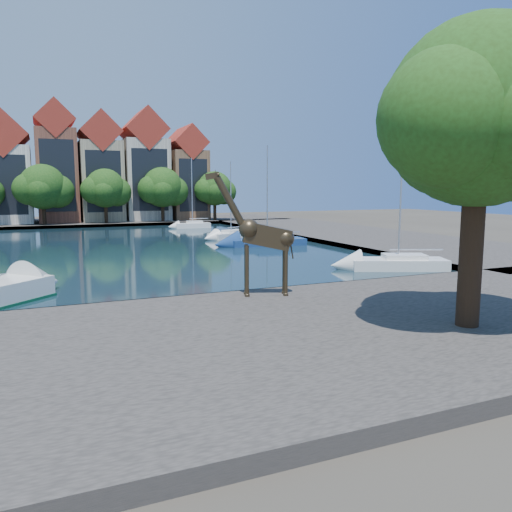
{
  "coord_description": "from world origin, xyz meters",
  "views": [
    {
      "loc": [
        -6.34,
        -21.99,
        5.41
      ],
      "look_at": [
        2.55,
        -1.33,
        2.31
      ],
      "focal_mm": 35.0,
      "sensor_mm": 36.0,
      "label": 1
    }
  ],
  "objects": [
    {
      "name": "far_tree_mid_west",
      "position": [
        -5.89,
        50.49,
        5.29
      ],
      "size": [
        7.8,
        6.0,
        8.0
      ],
      "color": "#332114",
      "rests_on": "far_quay"
    },
    {
      "name": "right_quay",
      "position": [
        25.0,
        24.0,
        0.25
      ],
      "size": [
        14.0,
        52.0,
        0.5
      ],
      "primitive_type": "cube",
      "color": "#46413C",
      "rests_on": "ground"
    },
    {
      "name": "townhouse_east_inner",
      "position": [
        2.0,
        55.99,
        7.73
      ],
      "size": [
        5.94,
        9.18,
        15.79
      ],
      "color": "tan",
      "rests_on": "far_quay"
    },
    {
      "name": "far_quay",
      "position": [
        0.0,
        56.0,
        0.25
      ],
      "size": [
        60.0,
        16.0,
        0.5
      ],
      "primitive_type": "cube",
      "color": "#46413C",
      "rests_on": "ground"
    },
    {
      "name": "far_tree_far_east",
      "position": [
        18.09,
        50.49,
        5.08
      ],
      "size": [
        6.76,
        5.2,
        7.36
      ],
      "color": "#332114",
      "rests_on": "far_quay"
    },
    {
      "name": "sailboat_right_a",
      "position": [
        15.0,
        4.0,
        0.63
      ],
      "size": [
        6.5,
        4.43,
        10.84
      ],
      "color": "silver",
      "rests_on": "water_basin"
    },
    {
      "name": "giraffe_statue",
      "position": [
        2.74,
        -1.41,
        3.25
      ],
      "size": [
        3.85,
        1.56,
        5.6
      ],
      "color": "#362A1B",
      "rests_on": "near_quay"
    },
    {
      "name": "plane_tree",
      "position": [
        7.62,
        -9.01,
        7.67
      ],
      "size": [
        8.32,
        6.4,
        10.62
      ],
      "color": "#332114",
      "rests_on": "near_quay"
    },
    {
      "name": "sailboat_right_c",
      "position": [
        12.0,
        27.34,
        0.55
      ],
      "size": [
        5.51,
        3.79,
        8.03
      ],
      "color": "silver",
      "rests_on": "water_basin"
    },
    {
      "name": "townhouse_west_inner",
      "position": [
        -10.5,
        55.99,
        7.35
      ],
      "size": [
        6.43,
        9.18,
        15.15
      ],
      "color": "silver",
      "rests_on": "far_quay"
    },
    {
      "name": "water_basin",
      "position": [
        0.0,
        24.0,
        0.04
      ],
      "size": [
        38.0,
        50.0,
        0.08
      ],
      "primitive_type": "cube",
      "color": "black",
      "rests_on": "ground"
    },
    {
      "name": "ground",
      "position": [
        0.0,
        0.0,
        0.0
      ],
      "size": [
        160.0,
        160.0,
        0.0
      ],
      "primitive_type": "plane",
      "color": "#38332B",
      "rests_on": "ground"
    },
    {
      "name": "far_tree_east",
      "position": [
        10.11,
        50.49,
        5.24
      ],
      "size": [
        7.54,
        5.8,
        7.84
      ],
      "color": "#332114",
      "rests_on": "far_quay"
    },
    {
      "name": "near_quay",
      "position": [
        0.0,
        -7.0,
        0.25
      ],
      "size": [
        50.0,
        14.0,
        0.5
      ],
      "primitive_type": "cube",
      "color": "#46413C",
      "rests_on": "ground"
    },
    {
      "name": "sailboat_right_b",
      "position": [
        12.77,
        19.82,
        0.55
      ],
      "size": [
        7.18,
        3.05,
        9.12
      ],
      "color": "navy",
      "rests_on": "water_basin"
    },
    {
      "name": "far_tree_mid_east",
      "position": [
        2.1,
        50.49,
        5.13
      ],
      "size": [
        7.02,
        5.4,
        7.52
      ],
      "color": "#332114",
      "rests_on": "far_quay"
    },
    {
      "name": "townhouse_center",
      "position": [
        -4.0,
        55.99,
        8.36
      ],
      "size": [
        5.44,
        9.18,
        16.93
      ],
      "color": "brown",
      "rests_on": "far_quay"
    },
    {
      "name": "sailboat_right_d",
      "position": [
        12.0,
        41.92,
        0.62
      ],
      "size": [
        4.63,
        1.7,
        9.11
      ],
      "color": "white",
      "rests_on": "water_basin"
    },
    {
      "name": "townhouse_east_end",
      "position": [
        15.0,
        55.99,
        7.11
      ],
      "size": [
        5.44,
        9.18,
        14.43
      ],
      "color": "brown",
      "rests_on": "far_quay"
    },
    {
      "name": "townhouse_east_mid",
      "position": [
        8.5,
        55.99,
        8.1
      ],
      "size": [
        6.43,
        9.18,
        16.65
      ],
      "color": "beige",
      "rests_on": "far_quay"
    }
  ]
}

